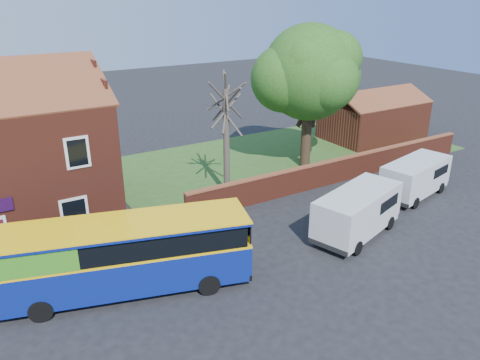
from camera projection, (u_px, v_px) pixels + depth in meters
ground at (215, 301)px, 18.53m from camera, size 120.00×120.00×0.00m
pavement at (4, 282)px, 19.69m from camera, size 18.00×3.50×0.12m
kerb at (10, 303)px, 18.30m from camera, size 18.00×0.15×0.14m
grass_strip at (285, 155)px, 35.08m from camera, size 26.00×12.00×0.04m
boundary_wall at (341, 169)px, 30.03m from camera, size 22.00×0.38×1.60m
outbuilding at (373, 119)px, 38.82m from camera, size 8.20×5.06×4.17m
bus at (116, 254)px, 18.55m from camera, size 10.27×5.18×3.04m
van_near at (358, 211)px, 23.16m from camera, size 5.73×3.61×2.35m
van_far at (415, 176)px, 27.73m from camera, size 5.31×3.01×2.19m
large_tree at (309, 75)px, 30.69m from camera, size 7.92×6.26×9.66m
bare_tree at (226, 137)px, 27.03m from camera, size 2.62×3.12×6.99m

